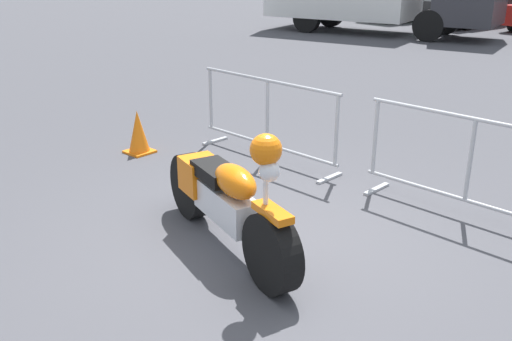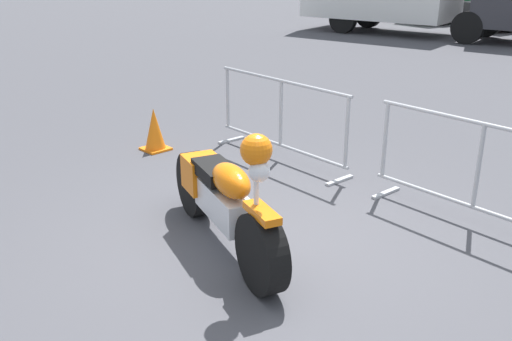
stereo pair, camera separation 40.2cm
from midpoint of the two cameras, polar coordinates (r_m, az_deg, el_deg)
name	(u,v)px [view 2 (the right image)]	position (r m, az deg, el deg)	size (l,w,h in m)	color
ground_plane	(270,244)	(5.38, 3.55, -7.41)	(120.00, 120.00, 0.00)	#424247
motorcycle	(223,198)	(5.12, -1.03, -2.79)	(2.22, 0.88, 1.29)	black
crowd_barrier_near	(281,119)	(7.38, 4.06, 5.17)	(2.32, 0.52, 1.07)	#9EA0A5
crowd_barrier_far	(478,173)	(5.98, 23.10, -0.30)	(2.32, 0.52, 1.07)	#9EA0A5
parked_car_maroon	(391,0)	(26.29, 13.82, 16.27)	(2.32, 4.38, 1.42)	maroon
parked_car_green	(449,3)	(24.92, 19.23, 15.53)	(2.33, 4.40, 1.42)	#236B38
traffic_cone	(154,130)	(7.91, -8.69, 4.03)	(0.34, 0.34, 0.59)	orange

